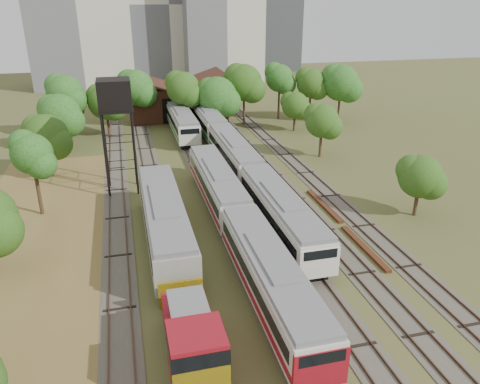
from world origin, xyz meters
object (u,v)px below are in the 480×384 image
object	(u,v)px
shunter_locomotive	(193,342)
water_tower	(115,98)
railcar_green_set	(234,154)
railcar_red_set	(239,223)

from	to	relation	value
shunter_locomotive	water_tower	size ratio (longest dim) A/B	0.68
water_tower	shunter_locomotive	bearing A→B (deg)	-83.54
railcar_green_set	water_tower	bearing A→B (deg)	-165.76
shunter_locomotive	water_tower	distance (m)	29.63
shunter_locomotive	water_tower	xyz separation A→B (m)	(-3.20, 28.29, 8.20)
railcar_red_set	water_tower	bearing A→B (deg)	121.65
shunter_locomotive	water_tower	world-z (taller)	water_tower
railcar_red_set	shunter_locomotive	world-z (taller)	shunter_locomotive
railcar_red_set	railcar_green_set	world-z (taller)	railcar_green_set
railcar_red_set	shunter_locomotive	bearing A→B (deg)	-114.19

